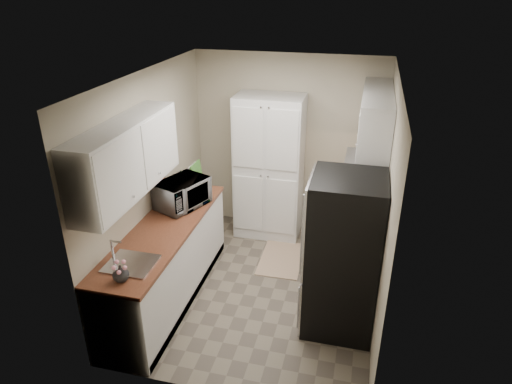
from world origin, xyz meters
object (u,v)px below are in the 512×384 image
pantry_cabinet (269,168)px  wine_bottle (182,185)px  toaster_oven (356,177)px  electric_range (348,246)px  microwave (182,193)px  refrigerator (343,256)px

pantry_cabinet → wine_bottle: size_ratio=6.43×
pantry_cabinet → toaster_oven: bearing=-6.1°
electric_range → microwave: 2.06m
electric_range → microwave: (-1.95, -0.29, 0.61)m
refrigerator → microwave: 2.00m
microwave → wine_bottle: 0.26m
toaster_oven → electric_range: bearing=-77.7°
pantry_cabinet → refrigerator: 2.07m
electric_range → pantry_cabinet: bearing=141.8°
pantry_cabinet → refrigerator: pantry_cabinet is taller
refrigerator → microwave: bearing=165.1°
electric_range → toaster_oven: 0.97m
electric_range → toaster_oven: (-0.00, 0.80, 0.55)m
electric_range → refrigerator: bearing=-92.5°
pantry_cabinet → toaster_oven: (1.17, -0.12, 0.03)m
pantry_cabinet → refrigerator: (1.14, -1.73, -0.15)m
toaster_oven → refrigerator: bearing=-79.0°
pantry_cabinet → refrigerator: bearing=-56.5°
electric_range → microwave: bearing=-171.5°
refrigerator → wine_bottle: bearing=159.7°
electric_range → refrigerator: 0.88m
wine_bottle → electric_range: bearing=1.5°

